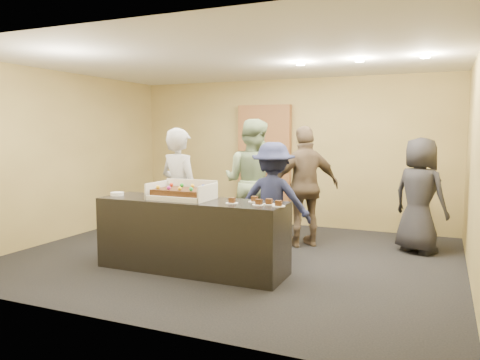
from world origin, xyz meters
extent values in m
plane|color=black|center=(0.00, 0.00, 0.00)|extent=(6.00, 6.00, 0.00)
plane|color=silver|center=(0.00, 0.00, 2.70)|extent=(6.00, 6.00, 0.00)
cube|color=#98834A|center=(0.00, 2.50, 1.35)|extent=(6.00, 0.04, 2.70)
cube|color=#98834A|center=(0.00, -2.50, 1.35)|extent=(6.00, 0.04, 2.70)
cube|color=#98834A|center=(-3.00, 0.00, 1.35)|extent=(0.04, 5.00, 2.70)
cube|color=#98834A|center=(3.00, 0.00, 1.35)|extent=(0.04, 5.00, 2.70)
cube|color=black|center=(-0.20, -0.81, 0.45)|extent=(2.40, 0.70, 0.90)
cube|color=brown|center=(-0.44, 2.41, 1.12)|extent=(1.01, 0.15, 2.23)
cube|color=white|center=(-0.34, -0.81, 0.93)|extent=(0.74, 0.52, 0.06)
cube|color=white|center=(-0.71, -0.81, 1.00)|extent=(0.02, 0.52, 0.20)
cube|color=white|center=(0.03, -0.81, 1.00)|extent=(0.02, 0.52, 0.20)
cube|color=white|center=(-0.34, -0.55, 1.01)|extent=(0.74, 0.02, 0.22)
cube|color=#3A1E0D|center=(-0.34, -0.81, 0.99)|extent=(0.65, 0.45, 0.07)
sphere|color=red|center=(-0.58, -0.65, 1.05)|extent=(0.05, 0.05, 0.05)
sphere|color=#199A1F|center=(-0.43, -0.65, 1.05)|extent=(0.05, 0.05, 0.05)
sphere|color=yellow|center=(-0.27, -0.65, 1.05)|extent=(0.05, 0.05, 0.05)
sphere|color=#1A32E2|center=(-0.11, -0.65, 1.05)|extent=(0.05, 0.05, 0.05)
sphere|color=yellow|center=(-0.58, -0.96, 1.05)|extent=(0.05, 0.05, 0.05)
sphere|color=#BF29B7|center=(-0.43, -0.96, 1.05)|extent=(0.05, 0.05, 0.05)
sphere|color=yellow|center=(-0.27, -0.96, 1.05)|extent=(0.05, 0.05, 0.05)
sphere|color=green|center=(-0.11, -0.96, 1.05)|extent=(0.05, 0.05, 0.05)
cylinder|color=white|center=(-1.29, -0.86, 0.92)|extent=(0.17, 0.17, 0.04)
cylinder|color=white|center=(0.39, -0.88, 0.90)|extent=(0.15, 0.15, 0.01)
cube|color=#3A1E0D|center=(0.39, -0.88, 0.94)|extent=(0.07, 0.06, 0.06)
cylinder|color=white|center=(0.59, -0.66, 0.90)|extent=(0.15, 0.15, 0.01)
cube|color=#3A1E0D|center=(0.59, -0.66, 0.94)|extent=(0.07, 0.06, 0.06)
cylinder|color=white|center=(0.72, -0.87, 0.90)|extent=(0.15, 0.15, 0.01)
cube|color=#3A1E0D|center=(0.72, -0.87, 0.94)|extent=(0.07, 0.06, 0.06)
cylinder|color=white|center=(0.82, -0.79, 0.90)|extent=(0.15, 0.15, 0.01)
cube|color=#3A1E0D|center=(0.82, -0.79, 0.94)|extent=(0.07, 0.06, 0.06)
cylinder|color=white|center=(0.97, -0.87, 0.90)|extent=(0.15, 0.15, 0.01)
cube|color=#3A1E0D|center=(0.97, -0.87, 0.94)|extent=(0.07, 0.06, 0.06)
imported|color=#A9A9AE|center=(-0.67, -0.29, 0.90)|extent=(0.74, 0.58, 1.79)
imported|color=gray|center=(-0.06, 0.87, 0.97)|extent=(0.96, 0.76, 1.94)
imported|color=#1E2345|center=(0.54, 0.15, 0.80)|extent=(1.09, 0.71, 1.60)
imported|color=brown|center=(0.76, 1.00, 0.92)|extent=(1.12, 1.02, 1.83)
imported|color=black|center=(2.37, 1.28, 0.83)|extent=(0.97, 0.86, 1.66)
cylinder|color=#FFEAC6|center=(0.80, 0.50, 2.67)|extent=(0.12, 0.12, 0.03)
cylinder|color=#FFEAC6|center=(1.60, 0.50, 2.67)|extent=(0.12, 0.12, 0.03)
cylinder|color=#FFEAC6|center=(2.40, 0.50, 2.67)|extent=(0.12, 0.12, 0.03)
camera|label=1|loc=(2.65, -5.84, 1.75)|focal=35.00mm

